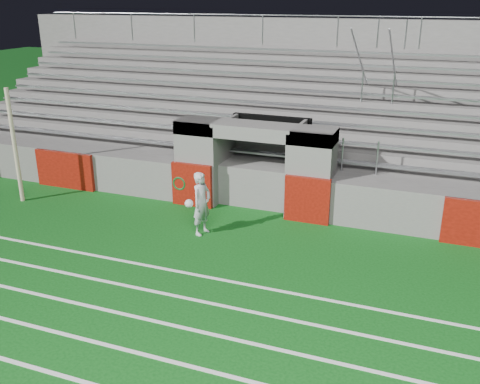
% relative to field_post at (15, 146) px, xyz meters
% --- Properties ---
extents(ground, '(90.00, 90.00, 0.00)m').
position_rel_field_post_xyz_m(ground, '(7.03, -1.43, -1.78)').
color(ground, '#0C4912').
rests_on(ground, ground).
extents(field_post, '(0.13, 0.13, 3.56)m').
position_rel_field_post_xyz_m(field_post, '(0.00, 0.00, 0.00)').
color(field_post, beige).
rests_on(field_post, ground).
extents(field_markings, '(28.00, 8.09, 0.01)m').
position_rel_field_post_xyz_m(field_markings, '(7.03, -6.43, -1.78)').
color(field_markings, white).
rests_on(field_markings, ground).
extents(stadium_structure, '(26.00, 8.48, 5.42)m').
position_rel_field_post_xyz_m(stadium_structure, '(7.03, 6.54, -0.29)').
color(stadium_structure, '#5D5B58').
rests_on(stadium_structure, ground).
extents(goalkeeper_with_ball, '(0.72, 0.72, 1.75)m').
position_rel_field_post_xyz_m(goalkeeper_with_ball, '(6.36, -0.25, -0.91)').
color(goalkeeper_with_ball, silver).
rests_on(goalkeeper_with_ball, ground).
extents(hose_coil, '(0.51, 0.14, 0.53)m').
position_rel_field_post_xyz_m(hose_coil, '(4.82, 1.50, -1.07)').
color(hose_coil, '#0B380E').
rests_on(hose_coil, ground).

